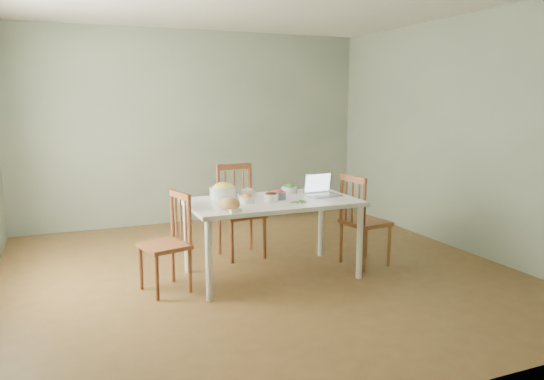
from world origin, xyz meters
name	(u,v)px	position (x,y,z in m)	size (l,w,h in m)	color
floor	(259,272)	(0.00, 0.00, 0.00)	(5.00, 5.00, 0.00)	#4E3619
wall_back	(195,128)	(0.00, 2.50, 1.35)	(5.00, 0.00, 2.70)	gray
wall_front	(424,175)	(0.00, -2.50, 1.35)	(5.00, 0.00, 2.70)	gray
wall_right	(458,134)	(2.50, 0.00, 1.35)	(0.00, 5.00, 2.70)	gray
dining_table	(272,238)	(0.08, -0.14, 0.39)	(1.65, 0.93, 0.78)	white
chair_far	(241,212)	(0.01, 0.58, 0.52)	(0.46, 0.43, 1.03)	#5A2E18
chair_left	(164,243)	(-0.99, -0.16, 0.46)	(0.40, 0.38, 0.91)	#5A2E18
chair_right	(366,220)	(1.14, -0.19, 0.49)	(0.43, 0.41, 0.98)	#5A2E18
bread_boule	(230,204)	(-0.44, -0.43, 0.83)	(0.18, 0.18, 0.12)	tan
butter_stick	(236,211)	(-0.43, -0.54, 0.79)	(0.11, 0.03, 0.03)	beige
bowl_squash	(223,191)	(-0.34, 0.11, 0.85)	(0.27, 0.27, 0.16)	gold
bowl_carrot	(247,198)	(-0.19, -0.18, 0.82)	(0.15, 0.15, 0.08)	orange
bowl_onion	(248,193)	(-0.10, 0.07, 0.82)	(0.18, 0.18, 0.09)	beige
bowl_mushroom	(271,197)	(0.04, -0.22, 0.82)	(0.15, 0.15, 0.10)	black
bowl_redpep	(278,194)	(0.15, -0.12, 0.82)	(0.16, 0.16, 0.10)	red
bowl_broccoli	(289,189)	(0.39, 0.11, 0.82)	(0.16, 0.16, 0.10)	#185819
flatbread	(287,191)	(0.40, 0.20, 0.79)	(0.22, 0.22, 0.02)	beige
basil_bunch	(298,201)	(0.28, -0.34, 0.79)	(0.19, 0.19, 0.02)	#438032
laptop	(324,185)	(0.65, -0.16, 0.89)	(0.33, 0.26, 0.23)	silver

